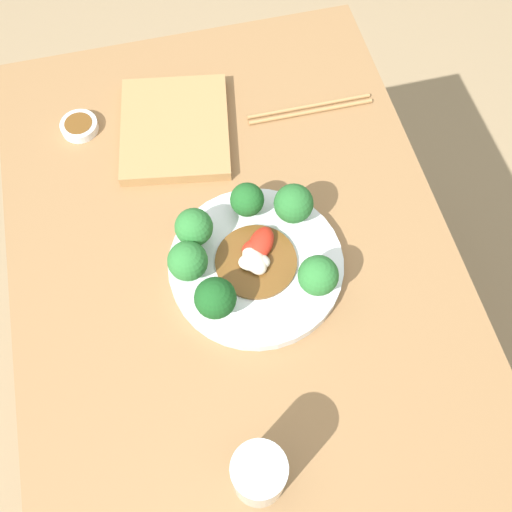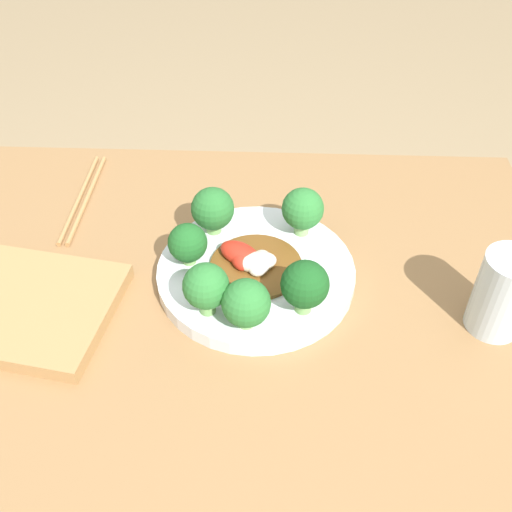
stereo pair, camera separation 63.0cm
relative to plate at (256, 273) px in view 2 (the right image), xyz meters
name	(u,v)px [view 2 (the right image)]	position (x,y,z in m)	size (l,w,h in m)	color
table	(228,450)	(0.05, 0.03, -0.40)	(0.90, 0.66, 0.78)	olive
plate	(256,273)	(0.00, 0.00, 0.00)	(0.25, 0.25, 0.02)	silver
broccoli_east	(188,243)	(0.09, -0.01, 0.04)	(0.05, 0.05, 0.06)	#7AAD5B
broccoli_north	(246,303)	(0.01, 0.10, 0.04)	(0.06, 0.06, 0.06)	#89B76B
broccoli_northeast	(206,287)	(0.05, 0.08, 0.05)	(0.05, 0.05, 0.07)	#70A356
broccoli_southwest	(303,209)	(-0.06, -0.07, 0.05)	(0.06, 0.06, 0.07)	#89B76B
broccoli_northwest	(305,285)	(-0.06, 0.07, 0.05)	(0.06, 0.06, 0.07)	#7AAD5B
broccoli_southeast	(213,209)	(0.06, -0.07, 0.05)	(0.06, 0.06, 0.07)	#7AAD5B
stirfry_center	(251,261)	(0.01, 0.00, 0.02)	(0.12, 0.12, 0.02)	brown
drinking_glass	(503,294)	(-0.29, 0.07, 0.04)	(0.07, 0.07, 0.11)	silver
chopsticks	(83,198)	(0.27, -0.16, -0.01)	(0.02, 0.22, 0.01)	#AD7F4C
cutting_board	(28,307)	(0.28, 0.07, 0.00)	(0.23, 0.21, 0.02)	#AD7F4C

